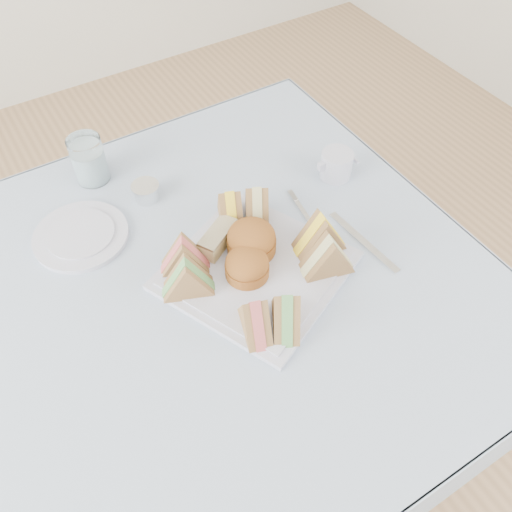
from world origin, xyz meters
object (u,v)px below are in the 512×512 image
serving_plate (256,270)px  creamer_jug (336,165)px  table (225,372)px  water_glass (89,160)px

serving_plate → creamer_jug: creamer_jug is taller
serving_plate → table: bearing=139.4°
serving_plate → water_glass: bearing=87.6°
water_glass → creamer_jug: (0.48, -0.28, -0.02)m
serving_plate → water_glass: size_ratio=2.85×
table → serving_plate: size_ratio=2.89×
water_glass → table: bearing=-76.5°
table → water_glass: (-0.10, 0.41, 0.43)m
table → water_glass: water_glass is taller
table → water_glass: size_ratio=8.22×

